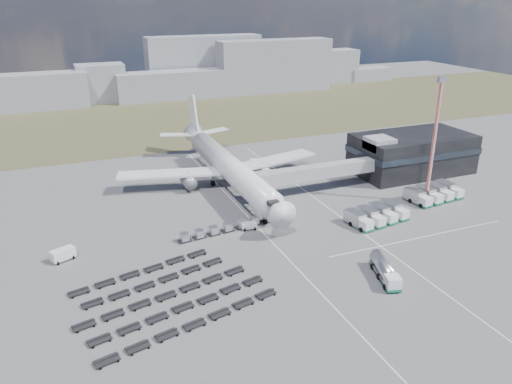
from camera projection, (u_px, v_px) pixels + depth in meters
name	position (u px, v px, depth m)	size (l,w,h in m)	color
ground	(284.00, 243.00, 93.81)	(420.00, 420.00, 0.00)	#565659
grass_strip	(160.00, 118.00, 188.31)	(420.00, 90.00, 0.01)	#4C4A2D
lane_markings	(322.00, 228.00, 99.84)	(47.12, 110.00, 0.01)	silver
terminal	(412.00, 153.00, 129.32)	(30.40, 16.40, 11.00)	black
jet_bridge	(309.00, 173.00, 115.10)	(30.30, 3.80, 7.05)	#939399
airliner	(227.00, 165.00, 119.67)	(51.59, 64.53, 17.62)	white
skyline	(160.00, 76.00, 221.87)	(284.97, 25.61, 25.53)	gray
fuel_tanker	(385.00, 270.00, 81.53)	(4.94, 9.67, 3.03)	white
pushback_tug	(249.00, 226.00, 99.02)	(2.95, 1.66, 1.36)	white
utility_van	(63.00, 255.00, 87.27)	(4.06, 1.84, 2.19)	white
catering_truck	(255.00, 168.00, 129.12)	(5.25, 7.17, 3.05)	white
service_trucks_near	(377.00, 215.00, 102.08)	(13.08, 8.52, 2.71)	white
service_trucks_far	(434.00, 193.00, 113.10)	(13.10, 8.24, 2.75)	white
uld_row	(228.00, 227.00, 97.93)	(20.52, 3.91, 1.59)	black
baggage_dollies	(167.00, 296.00, 76.65)	(31.26, 25.28, 0.76)	black
floodlight_mast	(434.00, 142.00, 107.16)	(2.67, 2.16, 27.98)	red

